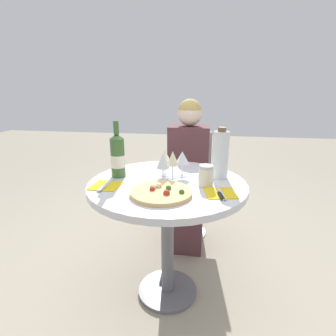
# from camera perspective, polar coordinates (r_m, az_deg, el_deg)

# --- Properties ---
(ground_plane) EXTENTS (12.00, 12.00, 0.00)m
(ground_plane) POSITION_cam_1_polar(r_m,az_deg,el_deg) (1.90, -0.12, -25.26)
(ground_plane) COLOR #9E937F
(ground_plane) RESTS_ON ground
(dining_table) EXTENTS (0.90, 0.90, 0.77)m
(dining_table) POSITION_cam_1_polar(r_m,az_deg,el_deg) (1.54, -0.14, -7.45)
(dining_table) COLOR slate
(dining_table) RESTS_ON ground_plane
(chair_behind_diner) EXTENTS (0.38, 0.38, 0.91)m
(chair_behind_diner) POSITION_cam_1_polar(r_m,az_deg,el_deg) (2.36, 4.51, -3.63)
(chair_behind_diner) COLOR #ADADB2
(chair_behind_diner) RESTS_ON ground_plane
(seated_diner) EXTENTS (0.33, 0.48, 1.20)m
(seated_diner) POSITION_cam_1_polar(r_m,az_deg,el_deg) (2.19, 4.26, -2.47)
(seated_diner) COLOR #512D33
(seated_diner) RESTS_ON ground_plane
(pizza_large) EXTENTS (0.31, 0.31, 0.04)m
(pizza_large) POSITION_cam_1_polar(r_m,az_deg,el_deg) (1.32, -1.36, -5.30)
(pizza_large) COLOR #DBB26B
(pizza_large) RESTS_ON dining_table
(wine_bottle) EXTENTS (0.08, 0.08, 0.33)m
(wine_bottle) POSITION_cam_1_polar(r_m,az_deg,el_deg) (1.57, -10.90, 2.60)
(wine_bottle) COLOR #38602D
(wine_bottle) RESTS_ON dining_table
(tall_carafe) EXTENTS (0.09, 0.09, 0.30)m
(tall_carafe) POSITION_cam_1_polar(r_m,az_deg,el_deg) (1.55, 11.36, 2.88)
(tall_carafe) COLOR silver
(tall_carafe) RESTS_ON dining_table
(sugar_shaker) EXTENTS (0.08, 0.08, 0.12)m
(sugar_shaker) POSITION_cam_1_polar(r_m,az_deg,el_deg) (1.43, 8.24, -1.66)
(sugar_shaker) COLOR silver
(sugar_shaker) RESTS_ON dining_table
(wine_glass_back_left) EXTENTS (0.08, 0.08, 0.16)m
(wine_glass_back_left) POSITION_cam_1_polar(r_m,az_deg,el_deg) (1.56, -0.65, 2.40)
(wine_glass_back_left) COLOR silver
(wine_glass_back_left) RESTS_ON dining_table
(wine_glass_back_right) EXTENTS (0.08, 0.08, 0.16)m
(wine_glass_back_right) POSITION_cam_1_polar(r_m,az_deg,el_deg) (1.55, 3.12, 2.20)
(wine_glass_back_right) COLOR silver
(wine_glass_back_right) RESTS_ON dining_table
(wine_glass_front_left) EXTENTS (0.08, 0.08, 0.15)m
(wine_glass_front_left) POSITION_cam_1_polar(r_m,az_deg,el_deg) (1.50, -1.11, 1.41)
(wine_glass_front_left) COLOR silver
(wine_glass_front_left) RESTS_ON dining_table
(wine_glass_center) EXTENTS (0.07, 0.07, 0.16)m
(wine_glass_center) POSITION_cam_1_polar(r_m,az_deg,el_deg) (1.52, 1.04, 2.01)
(wine_glass_center) COLOR silver
(wine_glass_center) RESTS_ON dining_table
(place_setting_left) EXTENTS (0.16, 0.19, 0.01)m
(place_setting_left) POSITION_cam_1_polar(r_m,az_deg,el_deg) (1.46, -13.40, -3.77)
(place_setting_left) COLOR gold
(place_setting_left) RESTS_ON dining_table
(place_setting_right) EXTENTS (0.18, 0.19, 0.01)m
(place_setting_right) POSITION_cam_1_polar(r_m,az_deg,el_deg) (1.35, 11.31, -5.36)
(place_setting_right) COLOR gold
(place_setting_right) RESTS_ON dining_table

